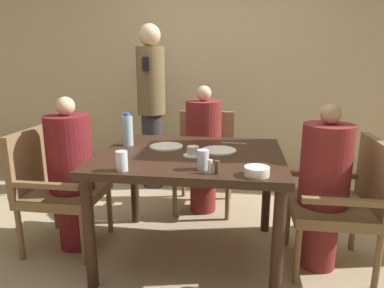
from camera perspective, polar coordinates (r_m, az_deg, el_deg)
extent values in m
plane|color=tan|center=(2.63, -0.17, -17.85)|extent=(16.00, 16.00, 0.00)
cube|color=#C6B289|center=(4.21, 3.86, 14.06)|extent=(8.00, 0.06, 2.80)
cube|color=#331E14|center=(2.33, -0.18, -2.09)|extent=(1.23, 1.02, 0.05)
cylinder|color=#331E14|center=(2.23, -16.73, -14.19)|extent=(0.07, 0.07, 0.72)
cylinder|color=#331E14|center=(2.06, 14.06, -16.49)|extent=(0.07, 0.07, 0.72)
cylinder|color=#331E14|center=(2.99, -9.57, -6.39)|extent=(0.07, 0.07, 0.72)
cylinder|color=#331E14|center=(2.86, 12.34, -7.44)|extent=(0.07, 0.07, 0.72)
cube|color=brown|center=(2.73, -20.33, -7.71)|extent=(0.53, 0.53, 0.07)
cube|color=brown|center=(2.78, -25.25, -2.29)|extent=(0.05, 0.53, 0.44)
cube|color=brown|center=(2.89, -18.30, -3.13)|extent=(0.48, 0.04, 0.04)
cube|color=brown|center=(2.48, -23.31, -6.36)|extent=(0.48, 0.04, 0.04)
cylinder|color=brown|center=(2.92, -13.57, -10.66)|extent=(0.04, 0.04, 0.39)
cylinder|color=brown|center=(2.53, -17.60, -14.92)|extent=(0.04, 0.04, 0.39)
cylinder|color=brown|center=(3.12, -21.79, -9.67)|extent=(0.04, 0.04, 0.39)
cylinder|color=brown|center=(2.76, -26.73, -13.33)|extent=(0.04, 0.04, 0.39)
cylinder|color=maroon|center=(2.78, -18.88, -11.54)|extent=(0.24, 0.24, 0.46)
cylinder|color=maroon|center=(2.61, -19.74, -1.48)|extent=(0.32, 0.32, 0.55)
sphere|color=beige|center=(2.54, -20.37, 5.95)|extent=(0.13, 0.13, 0.13)
cube|color=brown|center=(3.22, 2.00, -3.57)|extent=(0.53, 0.53, 0.07)
cube|color=brown|center=(3.39, 2.49, 1.79)|extent=(0.53, 0.05, 0.44)
cube|color=brown|center=(3.16, 6.47, -1.06)|extent=(0.04, 0.48, 0.04)
cube|color=brown|center=(3.21, -2.36, -0.74)|extent=(0.04, 0.48, 0.04)
cylinder|color=brown|center=(3.06, 5.93, -9.14)|extent=(0.04, 0.04, 0.39)
cylinder|color=brown|center=(3.11, -2.91, -8.69)|extent=(0.04, 0.04, 0.39)
cylinder|color=brown|center=(3.50, 6.26, -6.13)|extent=(0.04, 0.04, 0.39)
cylinder|color=brown|center=(3.54, -1.44, -5.79)|extent=(0.04, 0.04, 0.39)
cylinder|color=maroon|center=(3.22, 1.85, -7.16)|extent=(0.24, 0.24, 0.46)
cylinder|color=maroon|center=(3.08, 1.92, 1.85)|extent=(0.32, 0.32, 0.58)
sphere|color=beige|center=(3.02, 1.98, 8.45)|extent=(0.13, 0.13, 0.13)
cube|color=brown|center=(2.49, 22.13, -9.95)|extent=(0.53, 0.53, 0.07)
cube|color=brown|center=(2.48, 28.20, -4.45)|extent=(0.05, 0.53, 0.44)
cube|color=brown|center=(2.22, 23.98, -8.80)|extent=(0.48, 0.04, 0.04)
cube|color=brown|center=(2.66, 21.21, -4.78)|extent=(0.48, 0.04, 0.04)
cylinder|color=brown|center=(2.34, 17.12, -17.40)|extent=(0.04, 0.04, 0.39)
cylinder|color=brown|center=(2.75, 15.64, -12.33)|extent=(0.04, 0.04, 0.39)
cylinder|color=brown|center=(2.46, 28.52, -16.91)|extent=(0.04, 0.04, 0.39)
cylinder|color=brown|center=(2.86, 25.29, -12.21)|extent=(0.04, 0.04, 0.39)
cylinder|color=maroon|center=(2.56, 20.39, -13.92)|extent=(0.24, 0.24, 0.46)
cylinder|color=maroon|center=(2.38, 21.39, -3.27)|extent=(0.32, 0.32, 0.53)
sphere|color=tan|center=(2.31, 22.11, 4.63)|extent=(0.13, 0.13, 0.13)
cylinder|color=#2D2D33|center=(3.80, -6.55, -1.08)|extent=(0.23, 0.23, 0.82)
cylinder|color=brown|center=(3.68, -6.88, 10.40)|extent=(0.30, 0.30, 0.70)
sphere|color=beige|center=(3.68, -7.10, 17.60)|extent=(0.23, 0.23, 0.23)
cube|color=black|center=(3.50, -7.74, 13.06)|extent=(0.07, 0.01, 0.14)
cylinder|color=white|center=(2.48, -4.30, -0.41)|extent=(0.24, 0.24, 0.01)
cylinder|color=white|center=(2.37, 4.49, -1.08)|extent=(0.24, 0.24, 0.01)
cylinder|color=white|center=(2.25, 0.14, -1.92)|extent=(0.13, 0.13, 0.01)
cylinder|color=white|center=(2.24, 0.14, -1.11)|extent=(0.08, 0.08, 0.06)
cylinder|color=white|center=(1.90, 10.75, -4.48)|extent=(0.14, 0.14, 0.05)
cylinder|color=#A3C6DB|center=(2.55, -10.71, 2.16)|extent=(0.08, 0.08, 0.22)
cylinder|color=#3359B2|center=(2.53, -10.83, 4.84)|extent=(0.04, 0.04, 0.02)
cylinder|color=silver|center=(1.97, 1.85, -2.62)|extent=(0.07, 0.07, 0.12)
cylinder|color=silver|center=(1.98, -11.63, -2.79)|extent=(0.07, 0.07, 0.12)
cylinder|color=white|center=(1.90, 3.02, -3.78)|extent=(0.03, 0.03, 0.08)
cylinder|color=#4C3D2D|center=(1.90, 4.20, -3.88)|extent=(0.03, 0.03, 0.07)
cube|color=silver|center=(2.60, 6.79, 0.16)|extent=(0.17, 0.02, 0.00)
cube|color=silver|center=(2.60, 8.64, 0.07)|extent=(0.04, 0.03, 0.00)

